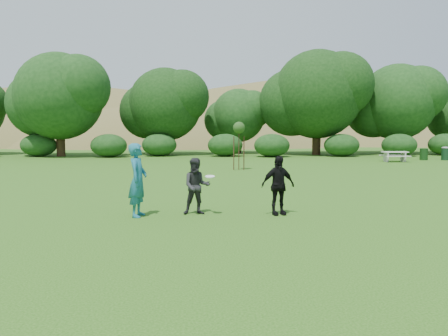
# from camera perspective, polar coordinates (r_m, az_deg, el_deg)

# --- Properties ---
(ground) EXTENTS (120.00, 120.00, 0.00)m
(ground) POSITION_cam_1_polar(r_m,az_deg,el_deg) (12.27, 0.79, -6.40)
(ground) COLOR #19470C
(ground) RESTS_ON ground
(player_teal) EXTENTS (0.60, 0.82, 2.06)m
(player_teal) POSITION_cam_1_polar(r_m,az_deg,el_deg) (12.41, -11.20, -1.56)
(player_teal) COLOR #1B657C
(player_teal) RESTS_ON ground
(player_grey) EXTENTS (0.83, 0.66, 1.63)m
(player_grey) POSITION_cam_1_polar(r_m,az_deg,el_deg) (12.55, -3.60, -2.39)
(player_grey) COLOR #262629
(player_grey) RESTS_ON ground
(player_black) EXTENTS (1.06, 0.64, 1.70)m
(player_black) POSITION_cam_1_polar(r_m,az_deg,el_deg) (12.53, 7.06, -2.26)
(player_black) COLOR black
(player_black) RESTS_ON ground
(trash_can_near) EXTENTS (0.60, 0.60, 0.90)m
(trash_can_near) POSITION_cam_1_polar(r_m,az_deg,el_deg) (37.33, 24.64, 1.65)
(trash_can_near) COLOR #163814
(trash_can_near) RESTS_ON ground
(frisbee) EXTENTS (0.27, 0.27, 0.06)m
(frisbee) POSITION_cam_1_polar(r_m,az_deg,el_deg) (12.30, -1.85, -1.12)
(frisbee) COLOR white
(frisbee) RESTS_ON ground
(sapling) EXTENTS (0.70, 0.70, 2.85)m
(sapling) POSITION_cam_1_polar(r_m,az_deg,el_deg) (25.77, 1.97, 5.10)
(sapling) COLOR #3D2117
(sapling) RESTS_ON ground
(picnic_table) EXTENTS (1.80, 1.48, 0.76)m
(picnic_table) POSITION_cam_1_polar(r_m,az_deg,el_deg) (34.56, 21.41, 1.63)
(picnic_table) COLOR beige
(picnic_table) RESTS_ON ground
(trash_can_lidded) EXTENTS (0.60, 0.60, 1.05)m
(trash_can_lidded) POSITION_cam_1_polar(r_m,az_deg,el_deg) (37.90, 26.95, 1.74)
(trash_can_lidded) COLOR #13351D
(trash_can_lidded) RESTS_ON ground
(hillside) EXTENTS (150.00, 72.00, 52.00)m
(hillside) POSITION_cam_1_polar(r_m,az_deg,el_deg) (81.73, -2.97, -4.96)
(hillside) COLOR olive
(hillside) RESTS_ON ground
(tree_row) EXTENTS (53.92, 10.38, 9.62)m
(tree_row) POSITION_cam_1_polar(r_m,az_deg,el_deg) (40.95, 2.53, 8.58)
(tree_row) COLOR #3A2616
(tree_row) RESTS_ON ground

